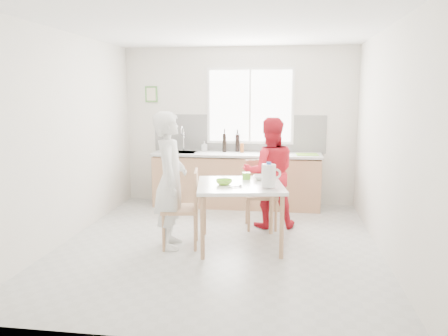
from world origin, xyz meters
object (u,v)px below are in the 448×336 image
object	(u,v)px
chair_left	(186,205)
milk_jug	(269,175)
dining_table	(240,190)
bowl_white	(262,178)
wine_bottle_a	(224,143)
person_white	(171,180)
bowl_green	(224,182)
wine_bottle_b	(237,143)
chair_far	(261,191)
person_red	(270,173)

from	to	relation	value
chair_left	milk_jug	size ratio (longest dim) A/B	3.32
dining_table	bowl_white	xyz separation A→B (m)	(0.25, 0.30, 0.11)
milk_jug	wine_bottle_a	distance (m)	2.44
chair_left	milk_jug	distance (m)	1.12
dining_table	person_white	size ratio (longest dim) A/B	0.71
bowl_green	wine_bottle_b	size ratio (longest dim) A/B	0.67
bowl_green	wine_bottle_b	world-z (taller)	wine_bottle_b
wine_bottle_b	bowl_green	bearing A→B (deg)	-87.79
wine_bottle_b	chair_left	bearing A→B (deg)	-99.79
milk_jug	wine_bottle_a	world-z (taller)	wine_bottle_a
dining_table	milk_jug	distance (m)	0.49
bowl_white	chair_far	bearing A→B (deg)	94.52
chair_far	bowl_green	size ratio (longest dim) A/B	4.77
bowl_white	wine_bottle_a	size ratio (longest dim) A/B	0.71
chair_far	person_white	bearing A→B (deg)	-145.86
dining_table	wine_bottle_a	xyz separation A→B (m)	(-0.49, 2.06, 0.36)
person_white	dining_table	bearing A→B (deg)	-90.00
dining_table	person_white	xyz separation A→B (m)	(-0.85, -0.14, 0.13)
person_red	bowl_green	bearing A→B (deg)	51.98
dining_table	person_red	distance (m)	0.94
person_red	wine_bottle_b	xyz separation A→B (m)	(-0.61, 1.28, 0.28)
bowl_green	milk_jug	xyz separation A→B (m)	(0.56, -0.14, 0.13)
bowl_white	milk_jug	world-z (taller)	milk_jug
dining_table	wine_bottle_b	world-z (taller)	wine_bottle_b
chair_left	wine_bottle_b	size ratio (longest dim) A/B	3.25
chair_left	chair_far	distance (m)	1.32
chair_far	person_red	size ratio (longest dim) A/B	0.61
bowl_green	person_red	bearing A→B (deg)	61.49
chair_far	bowl_white	distance (m)	0.65
chair_far	milk_jug	xyz separation A→B (m)	(0.16, -1.09, 0.44)
bowl_white	chair_left	bearing A→B (deg)	-156.12
chair_left	person_red	bearing A→B (deg)	125.19
bowl_white	person_red	bearing A→B (deg)	82.39
bowl_green	wine_bottle_a	distance (m)	2.18
dining_table	person_white	bearing A→B (deg)	-170.49
wine_bottle_b	chair_far	bearing A→B (deg)	-69.39
chair_left	bowl_green	size ratio (longest dim) A/B	4.85
bowl_white	wine_bottle_a	xyz separation A→B (m)	(-0.74, 1.77, 0.25)
chair_far	wine_bottle_b	size ratio (longest dim) A/B	3.20
chair_left	bowl_green	distance (m)	0.57
wine_bottle_a	milk_jug	bearing A→B (deg)	-69.48
chair_far	bowl_green	bearing A→B (deg)	-122.22
dining_table	chair_left	xyz separation A→B (m)	(-0.67, -0.11, -0.19)
chair_left	bowl_green	world-z (taller)	chair_left
bowl_green	wine_bottle_b	xyz separation A→B (m)	(-0.09, 2.24, 0.23)
dining_table	person_red	world-z (taller)	person_red
dining_table	chair_far	world-z (taller)	chair_far
bowl_white	wine_bottle_b	xyz separation A→B (m)	(-0.53, 1.86, 0.24)
bowl_green	wine_bottle_b	distance (m)	2.25
person_red	wine_bottle_b	size ratio (longest dim) A/B	5.28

